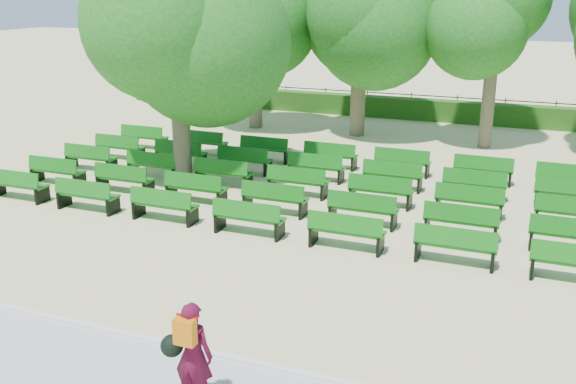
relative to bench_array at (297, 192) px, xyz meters
The scene contains 9 objects.
ground 2.00m from the bench_array, 97.22° to the right, with size 120.00×120.00×0.00m, color #CDC187.
paving 9.38m from the bench_array, 91.53° to the right, with size 30.00×2.20×0.06m, color #B0B0AB.
curb 8.23m from the bench_array, 91.75° to the right, with size 30.00×0.12×0.10m, color silver.
hedge 12.03m from the bench_array, 91.19° to the left, with size 26.00×0.70×0.90m, color #255616.
fence 12.42m from the bench_array, 91.16° to the left, with size 26.00×0.10×1.02m, color black, non-canonical shape.
tree_line 8.03m from the bench_array, 91.79° to the left, with size 21.80×6.80×7.04m, color #226C1E, non-canonical shape.
bench_array is the anchor object (origin of this frame).
tree_among 5.52m from the bench_array, behind, with size 4.73×4.73×6.37m.
person 9.70m from the bench_array, 78.06° to the right, with size 0.74×0.45×1.58m.
Camera 1 is at (6.26, -14.10, 5.65)m, focal length 40.00 mm.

